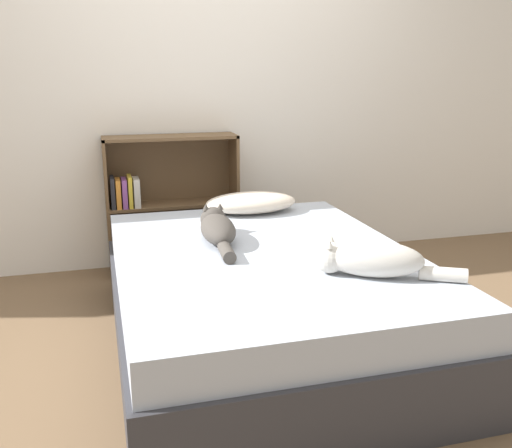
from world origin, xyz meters
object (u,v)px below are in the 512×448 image
(bookshelf, at_px, (167,201))
(cat_dark, at_px, (217,228))
(bed, at_px, (264,299))
(cat_light, at_px, (368,259))
(pillow, at_px, (251,203))

(bookshelf, bearing_deg, cat_dark, -82.86)
(bed, bearing_deg, cat_light, -52.64)
(cat_light, bearing_deg, cat_dark, -25.19)
(pillow, bearing_deg, bookshelf, 130.54)
(bed, distance_m, bookshelf, 1.34)
(cat_light, bearing_deg, pillow, -52.90)
(cat_light, relative_size, bookshelf, 0.63)
(bed, distance_m, pillow, 0.83)
(cat_dark, relative_size, bookshelf, 0.66)
(cat_light, xyz_separation_m, bookshelf, (-0.64, 1.72, -0.09))
(pillow, distance_m, cat_light, 1.21)
(cat_dark, bearing_deg, cat_light, -139.74)
(bookshelf, bearing_deg, pillow, -49.46)
(bed, bearing_deg, bookshelf, 103.39)
(bed, distance_m, cat_dark, 0.43)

